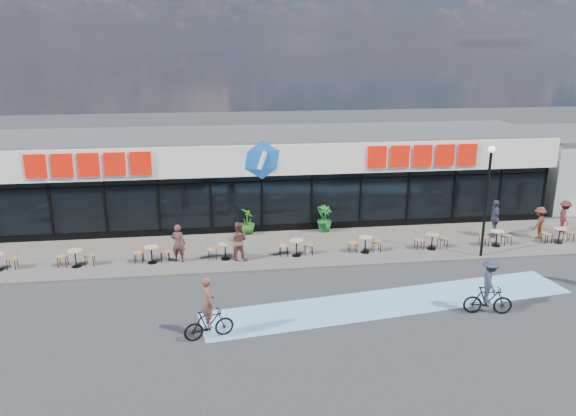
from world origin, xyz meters
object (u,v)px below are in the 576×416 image
at_px(pedestrian_b, 565,216).
at_px(potted_plant_right, 322,219).
at_px(patron_right, 238,241).
at_px(patron_left, 178,243).
at_px(pedestrian_a, 495,218).
at_px(lamp_post, 487,192).
at_px(potted_plant_left, 247,221).
at_px(pedestrian_c, 539,223).
at_px(cyclist_a, 489,290).
at_px(potted_plant_mid, 324,219).

bearing_deg(pedestrian_b, potted_plant_right, 101.37).
xyz_separation_m(potted_plant_right, patron_right, (-4.34, -3.19, 0.20)).
relative_size(patron_left, pedestrian_a, 0.90).
bearing_deg(pedestrian_a, patron_right, -68.89).
bearing_deg(lamp_post, potted_plant_left, 156.20).
relative_size(potted_plant_left, pedestrian_c, 0.81).
relative_size(potted_plant_right, pedestrian_b, 0.83).
bearing_deg(patron_left, lamp_post, -167.63).
bearing_deg(cyclist_a, pedestrian_b, 44.44).
bearing_deg(cyclist_a, lamp_post, 66.09).
relative_size(potted_plant_right, cyclist_a, 0.65).
bearing_deg(potted_plant_left, lamp_post, -23.80).
distance_m(lamp_post, patron_right, 10.93).
bearing_deg(cyclist_a, pedestrian_c, 48.97).
relative_size(potted_plant_right, pedestrian_c, 0.85).
relative_size(patron_right, cyclist_a, 0.84).
distance_m(potted_plant_left, pedestrian_a, 12.01).
relative_size(lamp_post, pedestrian_a, 2.65).
bearing_deg(pedestrian_c, potted_plant_left, -47.03).
bearing_deg(lamp_post, pedestrian_c, 26.16).
height_order(pedestrian_a, pedestrian_c, pedestrian_a).
height_order(lamp_post, patron_left, lamp_post).
relative_size(potted_plant_mid, cyclist_a, 0.64).
xyz_separation_m(potted_plant_left, pedestrian_c, (13.87, -2.56, 0.15)).
bearing_deg(cyclist_a, patron_left, 150.37).
xyz_separation_m(lamp_post, potted_plant_left, (-10.05, 4.43, -2.31)).
height_order(lamp_post, pedestrian_c, lamp_post).
height_order(lamp_post, potted_plant_right, lamp_post).
relative_size(potted_plant_right, patron_left, 0.80).
relative_size(patron_right, pedestrian_c, 1.10).
height_order(potted_plant_left, pedestrian_b, pedestrian_b).
bearing_deg(patron_left, pedestrian_c, -160.26).
xyz_separation_m(potted_plant_mid, pedestrian_b, (11.82, -1.72, 0.15)).
distance_m(pedestrian_b, cyclist_a, 11.02).
xyz_separation_m(lamp_post, pedestrian_a, (1.78, 2.37, -2.01)).
xyz_separation_m(pedestrian_a, pedestrian_b, (3.82, 0.23, -0.13)).
height_order(potted_plant_mid, patron_right, patron_right).
relative_size(potted_plant_left, pedestrian_a, 0.68).
distance_m(potted_plant_left, pedestrian_b, 15.76).
height_order(potted_plant_right, patron_right, patron_right).
xyz_separation_m(potted_plant_left, potted_plant_right, (3.71, -0.27, 0.03)).
distance_m(patron_right, cyclist_a, 10.39).
height_order(lamp_post, patron_right, lamp_post).
relative_size(lamp_post, potted_plant_mid, 3.77).
height_order(patron_left, pedestrian_c, patron_left).
bearing_deg(patron_right, lamp_post, -169.84).
xyz_separation_m(pedestrian_a, cyclist_a, (-4.04, -7.48, -0.12)).
distance_m(patron_left, cyclist_a, 12.61).
height_order(potted_plant_right, pedestrian_a, pedestrian_a).
height_order(patron_right, pedestrian_b, patron_right).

